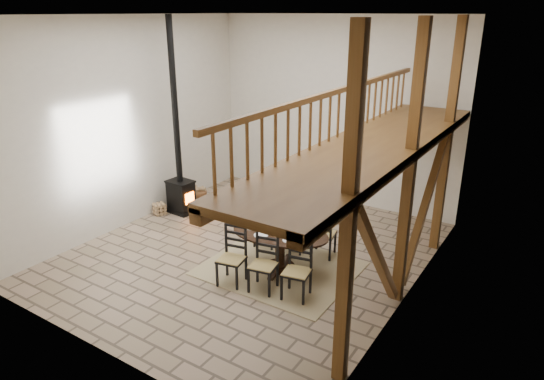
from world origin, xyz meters
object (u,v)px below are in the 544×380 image
Objects in this scene: dining_table at (280,250)px; wood_stove at (179,172)px; log_stack at (160,209)px; log_basket at (196,197)px.

dining_table is 4.04m from wood_stove.
log_basket is at bearing 72.70° from log_stack.
wood_stove is 1.13m from log_stack.
log_stack is at bearing 159.34° from dining_table.
wood_stove is (-3.81, 1.16, 0.68)m from dining_table.
dining_table is 4.27m from log_basket.
log_stack is (-4.20, 0.73, -0.28)m from dining_table.
log_stack is at bearing -107.30° from log_basket.
wood_stove reaches higher than log_basket.
log_basket is 1.14m from log_stack.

